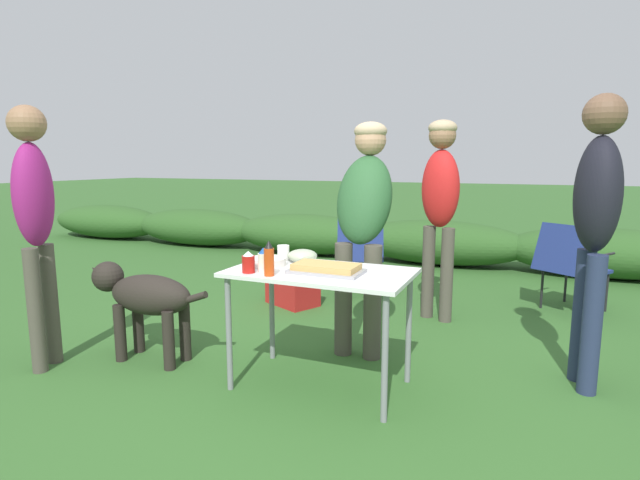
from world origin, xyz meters
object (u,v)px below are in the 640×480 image
Objects in this scene: standing_person_in_navy_coat at (440,195)px; camp_chair_near_hedge at (570,263)px; standing_person_in_olive_jacket at (596,213)px; paper_cup_stack at (283,253)px; cooler_box at (292,287)px; plate_stack at (267,262)px; camp_chair_green_behind_table at (360,251)px; standing_person_in_dark_puffer at (364,211)px; dog at (144,297)px; food_tray at (326,269)px; mayo_bottle at (263,261)px; standing_person_in_gray_fleece at (34,208)px; hot_sauce_bottle at (269,259)px; folding_table at (320,283)px; mixing_bowl at (302,256)px; ketchup_bottle at (248,262)px.

standing_person_in_navy_coat is 1.44m from camp_chair_near_hedge.
standing_person_in_olive_jacket is 1.81m from camp_chair_near_hedge.
paper_cup_stack is 0.18× the size of cooler_box.
camp_chair_green_behind_table is (-0.11, 2.14, -0.30)m from plate_stack.
dog is (-1.36, -0.77, -0.59)m from standing_person_in_dark_puffer.
mayo_bottle is (-0.34, -0.15, 0.05)m from food_tray.
standing_person_in_navy_coat is at bearing 68.77° from standing_person_in_dark_puffer.
camp_chair_near_hedge is (3.33, 2.82, -0.63)m from standing_person_in_gray_fleece.
standing_person_in_olive_jacket is at bearing 27.30° from hot_sauce_bottle.
standing_person_in_olive_jacket is 2.14× the size of camp_chair_green_behind_table.
standing_person_in_navy_coat is at bearing 78.03° from food_tray.
paper_cup_stack is (-0.35, 0.18, 0.13)m from folding_table.
standing_person_in_gray_fleece is (-3.34, -1.12, 0.00)m from standing_person_in_olive_jacket.
dog is (-1.09, 0.15, -0.38)m from hot_sauce_bottle.
standing_person_in_olive_jacket is (1.72, 0.89, 0.25)m from hot_sauce_bottle.
standing_person_in_gray_fleece is at bearing -165.50° from folding_table.
standing_person_in_olive_jacket is (1.88, 0.64, 0.33)m from plate_stack.
standing_person_in_navy_coat reaches higher than paper_cup_stack.
dog is at bearing -173.86° from plate_stack.
plate_stack is 0.14× the size of standing_person_in_gray_fleece.
dog is (-1.31, -0.10, -0.21)m from folding_table.
folding_table is 1.94m from standing_person_in_gray_fleece.
food_tray is 0.47m from paper_cup_stack.
mixing_bowl is (-0.27, 0.24, 0.02)m from food_tray.
ketchup_bottle reaches higher than food_tray.
mixing_bowl is 2.00m from camp_chair_green_behind_table.
hot_sauce_bottle is (0.15, -0.25, 0.07)m from plate_stack.
paper_cup_stack is at bearing 100.18° from mayo_bottle.
food_tray is 4.20× the size of paper_cup_stack.
hot_sauce_bottle is (-0.22, -0.25, 0.18)m from folding_table.
folding_table is at bearing -27.63° from paper_cup_stack.
standing_person_in_dark_puffer is 2.94× the size of cooler_box.
folding_table is 4.54× the size of plate_stack.
standing_person_in_navy_coat is at bearing -49.37° from camp_chair_green_behind_table.
folding_table is 0.38m from mayo_bottle.
cooler_box is at bearing 114.36° from paper_cup_stack.
plate_stack is 0.24× the size of dog.
food_tray is at bearing -40.00° from folding_table.
standing_person_in_gray_fleece is (-1.83, -0.47, 0.43)m from folding_table.
paper_cup_stack is 0.06× the size of standing_person_in_dark_puffer.
plate_stack is at bearing 172.90° from food_tray.
standing_person_in_dark_puffer reaches higher than food_tray.
paper_cup_stack is 0.06× the size of standing_person_in_olive_jacket.
plate_stack is (-0.37, 0.00, 0.10)m from folding_table.
folding_table is 7.12× the size of mayo_bottle.
standing_person_in_gray_fleece reaches higher than food_tray.
standing_person_in_olive_jacket is (1.88, 0.87, 0.29)m from ketchup_bottle.
standing_person_in_olive_jacket is at bearing -57.12° from camp_chair_green_behind_table.
mayo_bottle reaches higher than cooler_box.
folding_table is at bearing 36.31° from mayo_bottle.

